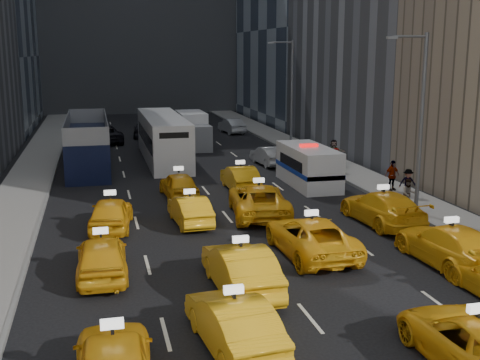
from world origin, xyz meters
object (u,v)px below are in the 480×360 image
(double_decker, at_px, (88,143))
(box_truck, at_px, (193,130))
(city_bus, at_px, (163,138))
(nypd_van, at_px, (308,167))

(double_decker, distance_m, box_truck, 11.51)
(city_bus, height_order, box_truck, city_bus)
(nypd_van, xyz_separation_m, box_truck, (-4.49, 16.55, 0.29))
(double_decker, relative_size, box_truck, 1.88)
(double_decker, xyz_separation_m, box_truck, (8.71, 7.51, -0.31))
(city_bus, bearing_deg, box_truck, 65.29)
(double_decker, height_order, box_truck, double_decker)
(double_decker, relative_size, city_bus, 0.92)
(nypd_van, relative_size, box_truck, 0.92)
(nypd_van, height_order, box_truck, box_truck)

